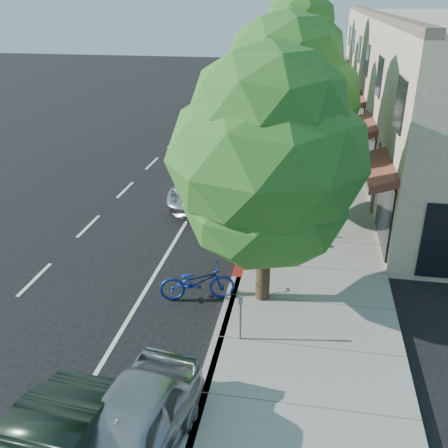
% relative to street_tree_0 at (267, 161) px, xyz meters
% --- Properties ---
extents(ground, '(120.00, 120.00, 0.00)m').
position_rel_street_tree_0_xyz_m(ground, '(-0.90, 2.00, -4.22)').
color(ground, black).
rests_on(ground, ground).
extents(sidewalk, '(4.60, 56.00, 0.15)m').
position_rel_street_tree_0_xyz_m(sidewalk, '(1.40, 10.00, -4.15)').
color(sidewalk, gray).
rests_on(sidewalk, ground).
extents(curb, '(0.30, 56.00, 0.15)m').
position_rel_street_tree_0_xyz_m(curb, '(-0.90, 10.00, -4.15)').
color(curb, '#9E998E').
rests_on(curb, ground).
extents(curb_red_segment, '(0.32, 4.00, 0.15)m').
position_rel_street_tree_0_xyz_m(curb_red_segment, '(-0.90, 3.00, -4.15)').
color(curb_red_segment, maroon).
rests_on(curb_red_segment, ground).
extents(storefront_building, '(10.00, 36.00, 7.00)m').
position_rel_street_tree_0_xyz_m(storefront_building, '(8.70, 20.00, -0.72)').
color(storefront_building, beige).
rests_on(storefront_building, ground).
extents(street_tree_0, '(5.22, 5.22, 7.15)m').
position_rel_street_tree_0_xyz_m(street_tree_0, '(0.00, 0.00, 0.00)').
color(street_tree_0, black).
rests_on(street_tree_0, ground).
extents(street_tree_1, '(5.52, 5.52, 7.68)m').
position_rel_street_tree_0_xyz_m(street_tree_1, '(0.00, 6.00, 0.33)').
color(street_tree_1, black).
rests_on(street_tree_1, ground).
extents(street_tree_2, '(3.89, 3.89, 6.85)m').
position_rel_street_tree_0_xyz_m(street_tree_2, '(0.00, 12.00, 0.07)').
color(street_tree_2, black).
rests_on(street_tree_2, ground).
extents(street_tree_3, '(5.24, 5.24, 8.44)m').
position_rel_street_tree_0_xyz_m(street_tree_3, '(0.00, 18.00, 0.97)').
color(street_tree_3, black).
rests_on(street_tree_3, ground).
extents(street_tree_4, '(4.07, 4.07, 6.88)m').
position_rel_street_tree_0_xyz_m(street_tree_4, '(0.00, 24.00, 0.05)').
color(street_tree_4, black).
rests_on(street_tree_4, ground).
extents(street_tree_5, '(4.95, 4.95, 7.92)m').
position_rel_street_tree_0_xyz_m(street_tree_5, '(0.00, 30.00, 0.64)').
color(street_tree_5, black).
rests_on(street_tree_5, ground).
extents(cyclist, '(0.54, 0.71, 1.72)m').
position_rel_street_tree_0_xyz_m(cyclist, '(-1.60, 3.10, -3.36)').
color(cyclist, silver).
rests_on(cyclist, ground).
extents(bicycle, '(2.29, 1.30, 1.14)m').
position_rel_street_tree_0_xyz_m(bicycle, '(-1.87, -0.18, -3.66)').
color(bicycle, navy).
rests_on(bicycle, ground).
extents(silver_suv, '(2.99, 5.79, 1.56)m').
position_rel_street_tree_0_xyz_m(silver_suv, '(-2.99, 7.50, -3.44)').
color(silver_suv, silver).
rests_on(silver_suv, ground).
extents(dark_sedan, '(2.35, 5.11, 1.62)m').
position_rel_street_tree_0_xyz_m(dark_sedan, '(-1.40, 12.45, -3.41)').
color(dark_sedan, black).
rests_on(dark_sedan, ground).
extents(white_pickup, '(2.30, 5.28, 1.51)m').
position_rel_street_tree_0_xyz_m(white_pickup, '(-1.40, 18.87, -3.47)').
color(white_pickup, white).
rests_on(white_pickup, ground).
extents(dark_suv_far, '(2.07, 4.85, 1.63)m').
position_rel_street_tree_0_xyz_m(dark_suv_far, '(-3.10, 23.86, -3.41)').
color(dark_suv_far, black).
rests_on(dark_suv_far, ground).
extents(near_car_a, '(2.31, 4.56, 1.49)m').
position_rel_street_tree_0_xyz_m(near_car_a, '(-1.87, -5.98, -3.48)').
color(near_car_a, '#B3B2B7').
rests_on(near_car_a, ground).
extents(pedestrian, '(1.01, 0.96, 1.64)m').
position_rel_street_tree_0_xyz_m(pedestrian, '(2.39, 12.94, -3.25)').
color(pedestrian, black).
rests_on(pedestrian, sidewalk).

